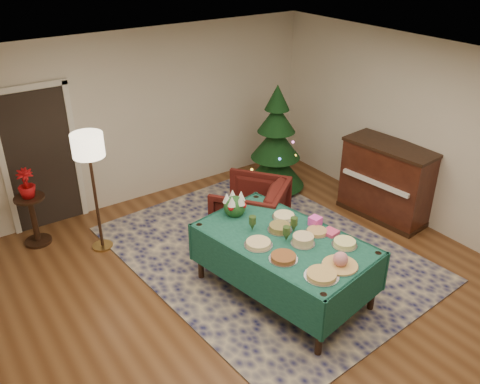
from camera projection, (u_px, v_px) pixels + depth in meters
room_shell at (283, 209)px, 5.36m from camera, size 7.00×7.00×7.00m
doorway at (40, 156)px, 7.21m from camera, size 1.08×0.04×2.16m
rug at (264, 253)px, 6.98m from camera, size 3.52×4.44×0.02m
buffet_table at (284, 249)px, 5.94m from camera, size 1.56×2.24×0.80m
platter_0 at (322, 275)px, 5.21m from camera, size 0.36×0.36×0.05m
platter_1 at (340, 261)px, 5.35m from camera, size 0.39×0.39×0.17m
platter_2 at (345, 243)px, 5.71m from camera, size 0.29×0.29×0.07m
platter_3 at (283, 258)px, 5.48m from camera, size 0.32×0.32×0.06m
platter_4 at (303, 240)px, 5.73m from camera, size 0.28×0.28×0.11m
platter_5 at (317, 232)px, 5.95m from camera, size 0.27×0.27×0.04m
platter_6 at (258, 244)px, 5.72m from camera, size 0.33×0.33×0.06m
platter_7 at (280, 228)px, 5.99m from camera, size 0.29×0.29×0.08m
platter_8 at (284, 216)px, 6.27m from camera, size 0.30×0.30×0.04m
goblet_0 at (252, 223)px, 5.97m from camera, size 0.09×0.09×0.19m
goblet_1 at (294, 224)px, 5.95m from camera, size 0.09×0.09×0.19m
goblet_2 at (286, 233)px, 5.77m from camera, size 0.09×0.09×0.19m
napkin_stack at (330, 232)px, 5.94m from camera, size 0.19×0.19×0.04m
gift_box at (315, 221)px, 6.10m from camera, size 0.15×0.15×0.11m
centerpiece at (235, 204)px, 6.29m from camera, size 0.29×0.29×0.33m
armchair at (250, 208)px, 7.14m from camera, size 1.27×1.25×0.96m
floor_lamp at (89, 153)px, 6.47m from camera, size 0.41×0.41×1.70m
side_table at (34, 221)px, 7.07m from camera, size 0.41×0.41×0.73m
potted_plant at (27, 190)px, 6.84m from camera, size 0.23×0.41×0.23m
christmas_tree at (276, 144)px, 8.34m from camera, size 1.13×1.13×1.82m
piano at (386, 182)px, 7.66m from camera, size 0.78×1.42×1.18m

